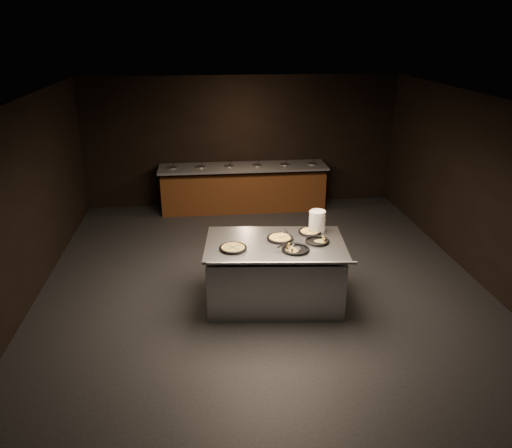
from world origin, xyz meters
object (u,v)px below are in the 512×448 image
object	(u,v)px
plate_stack	(317,221)
pan_cheese_whole	(280,238)
pan_veggie_whole	(233,248)
serving_counter	(275,274)

from	to	relation	value
plate_stack	pan_cheese_whole	bearing A→B (deg)	-158.37
plate_stack	pan_veggie_whole	size ratio (longest dim) A/B	0.83
plate_stack	pan_cheese_whole	world-z (taller)	plate_stack
pan_veggie_whole	pan_cheese_whole	xyz separation A→B (m)	(0.71, 0.27, -0.00)
serving_counter	pan_cheese_whole	world-z (taller)	pan_cheese_whole
pan_veggie_whole	pan_cheese_whole	bearing A→B (deg)	21.05
plate_stack	pan_veggie_whole	distance (m)	1.42
pan_cheese_whole	pan_veggie_whole	bearing A→B (deg)	-158.95
serving_counter	pan_veggie_whole	size ratio (longest dim) A/B	5.41
pan_veggie_whole	serving_counter	bearing A→B (deg)	14.01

